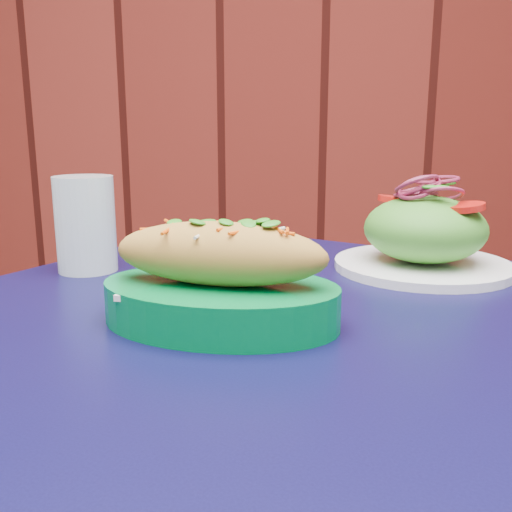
# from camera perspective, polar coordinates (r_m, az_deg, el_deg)

# --- Properties ---
(cafe_table) EXTENTS (1.05, 1.05, 0.75)m
(cafe_table) POSITION_cam_1_polar(r_m,az_deg,el_deg) (0.64, 2.31, -13.39)
(cafe_table) COLOR black
(cafe_table) RESTS_ON ground
(banh_mi_basket) EXTENTS (0.26, 0.19, 0.11)m
(banh_mi_basket) POSITION_cam_1_polar(r_m,az_deg,el_deg) (0.57, -3.64, -2.55)
(banh_mi_basket) COLOR #007233
(banh_mi_basket) RESTS_ON cafe_table
(salad_plate) EXTENTS (0.24, 0.24, 0.13)m
(salad_plate) POSITION_cam_1_polar(r_m,az_deg,el_deg) (0.82, 16.50, 2.07)
(salad_plate) COLOR white
(salad_plate) RESTS_ON cafe_table
(water_glass) EXTENTS (0.08, 0.08, 0.13)m
(water_glass) POSITION_cam_1_polar(r_m,az_deg,el_deg) (0.81, -16.68, 3.07)
(water_glass) COLOR silver
(water_glass) RESTS_ON cafe_table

